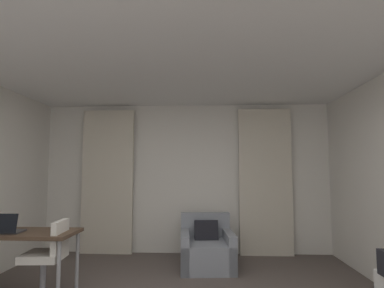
{
  "coord_description": "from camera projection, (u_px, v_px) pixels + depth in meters",
  "views": [
    {
      "loc": [
        0.36,
        -2.56,
        1.42
      ],
      "look_at": [
        0.18,
        1.42,
        1.77
      ],
      "focal_mm": 29.3,
      "sensor_mm": 36.0,
      "label": 1
    }
  ],
  "objects": [
    {
      "name": "wall_window",
      "position": [
        186.0,
        178.0,
        5.57
      ],
      "size": [
        5.12,
        0.06,
        2.6
      ],
      "color": "silver",
      "rests_on": "ground"
    },
    {
      "name": "ceiling",
      "position": [
        164.0,
        29.0,
        2.67
      ],
      "size": [
        5.12,
        6.12,
        0.06
      ],
      "primitive_type": "cube",
      "color": "white",
      "rests_on": "wall_left"
    },
    {
      "name": "curtain_left_panel",
      "position": [
        108.0,
        181.0,
        5.5
      ],
      "size": [
        0.9,
        0.06,
        2.5
      ],
      "color": "beige",
      "rests_on": "ground"
    },
    {
      "name": "curtain_right_panel",
      "position": [
        265.0,
        181.0,
        5.38
      ],
      "size": [
        0.9,
        0.06,
        2.5
      ],
      "color": "beige",
      "rests_on": "ground"
    },
    {
      "name": "armchair",
      "position": [
        207.0,
        250.0,
        4.65
      ],
      "size": [
        0.83,
        0.9,
        0.76
      ],
      "color": "gray",
      "rests_on": "ground"
    },
    {
      "name": "desk",
      "position": [
        13.0,
        238.0,
        3.49
      ],
      "size": [
        1.38,
        0.57,
        0.75
      ],
      "color": "#4C3828",
      "rests_on": "ground"
    },
    {
      "name": "desk_chair",
      "position": [
        47.0,
        266.0,
        3.39
      ],
      "size": [
        0.48,
        0.48,
        0.88
      ],
      "color": "gray",
      "rests_on": "ground"
    },
    {
      "name": "laptop",
      "position": [
        5.0,
        229.0,
        3.41
      ],
      "size": [
        0.33,
        0.26,
        0.22
      ],
      "color": "#2D2D33",
      "rests_on": "desk"
    }
  ]
}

